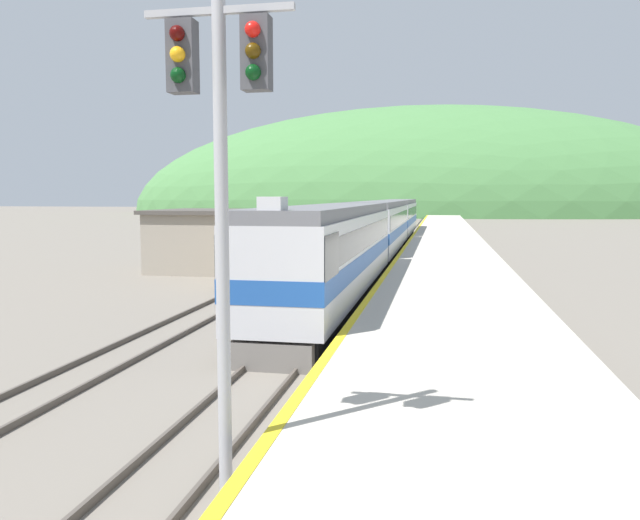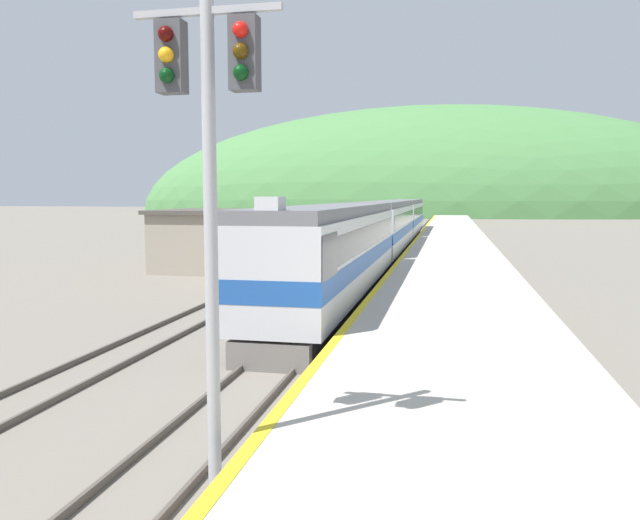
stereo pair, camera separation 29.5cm
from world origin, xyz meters
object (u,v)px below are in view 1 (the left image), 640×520
at_px(carriage_second, 380,228).
at_px(carriage_third, 399,218).
at_px(express_train_lead_car, 332,253).
at_px(signal_mast_main, 220,147).
at_px(siding_train, 314,234).

height_order(carriage_second, carriage_third, same).
height_order(express_train_lead_car, signal_mast_main, signal_mast_main).
bearing_deg(express_train_lead_car, signal_mast_main, -85.66).
relative_size(express_train_lead_car, siding_train, 0.61).
xyz_separation_m(carriage_third, siding_train, (-4.72, -21.80, -0.46)).
bearing_deg(carriage_second, carriage_third, 90.00).
bearing_deg(express_train_lead_car, carriage_third, 90.00).
distance_m(carriage_third, signal_mast_main, 57.86).
xyz_separation_m(carriage_third, signal_mast_main, (1.25, -57.77, 3.03)).
height_order(carriage_third, siding_train, carriage_third).
relative_size(express_train_lead_car, carriage_third, 1.00).
bearing_deg(siding_train, carriage_second, 15.40).
height_order(express_train_lead_car, siding_train, express_train_lead_car).
height_order(carriage_second, siding_train, carriage_second).
bearing_deg(signal_mast_main, express_train_lead_car, 94.34).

